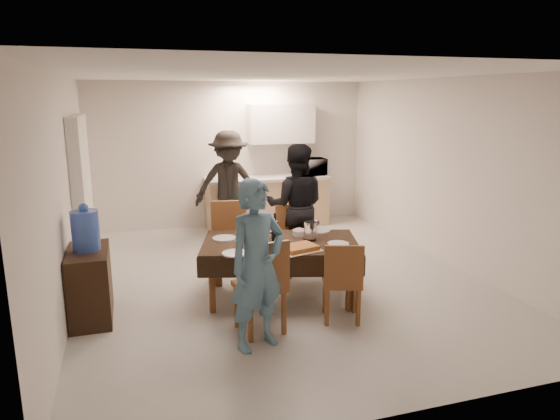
{
  "coord_description": "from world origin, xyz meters",
  "views": [
    {
      "loc": [
        -1.82,
        -5.91,
        2.36
      ],
      "look_at": [
        -0.09,
        -0.3,
        1.0
      ],
      "focal_mm": 32.0,
      "sensor_mm": 36.0,
      "label": 1
    }
  ],
  "objects_px": {
    "console": "(90,284)",
    "dining_table": "(280,244)",
    "person_near": "(257,265)",
    "person_far": "(296,206)",
    "microwave": "(310,167)",
    "wine_bottle": "(275,227)",
    "water_pitcher": "(310,231)",
    "savoury_tart": "(299,248)",
    "water_jug": "(85,231)",
    "person_kitchen": "(229,184)"
  },
  "relations": [
    {
      "from": "console",
      "to": "dining_table",
      "type": "bearing_deg",
      "value": -2.12
    },
    {
      "from": "person_near",
      "to": "person_far",
      "type": "relative_size",
      "value": 0.95
    },
    {
      "from": "microwave",
      "to": "person_near",
      "type": "height_order",
      "value": "person_near"
    },
    {
      "from": "wine_bottle",
      "to": "person_near",
      "type": "distance_m",
      "value": 1.21
    },
    {
      "from": "water_pitcher",
      "to": "savoury_tart",
      "type": "xyz_separation_m",
      "value": [
        -0.25,
        -0.33,
        -0.08
      ]
    },
    {
      "from": "person_far",
      "to": "microwave",
      "type": "bearing_deg",
      "value": -95.29
    },
    {
      "from": "water_jug",
      "to": "wine_bottle",
      "type": "height_order",
      "value": "water_jug"
    },
    {
      "from": "microwave",
      "to": "person_near",
      "type": "distance_m",
      "value": 4.84
    },
    {
      "from": "microwave",
      "to": "person_near",
      "type": "xyz_separation_m",
      "value": [
        -2.15,
        -4.33,
        -0.25
      ]
    },
    {
      "from": "wine_bottle",
      "to": "water_jug",
      "type": "bearing_deg",
      "value": 179.22
    },
    {
      "from": "dining_table",
      "to": "console",
      "type": "distance_m",
      "value": 2.12
    },
    {
      "from": "dining_table",
      "to": "microwave",
      "type": "distance_m",
      "value": 3.67
    },
    {
      "from": "water_pitcher",
      "to": "person_near",
      "type": "xyz_separation_m",
      "value": [
        -0.9,
        -1.0,
        0.01
      ]
    },
    {
      "from": "person_near",
      "to": "person_far",
      "type": "xyz_separation_m",
      "value": [
        1.1,
        2.1,
        0.05
      ]
    },
    {
      "from": "console",
      "to": "water_pitcher",
      "type": "bearing_deg",
      "value": -2.98
    },
    {
      "from": "person_near",
      "to": "wine_bottle",
      "type": "bearing_deg",
      "value": 44.89
    },
    {
      "from": "savoury_tart",
      "to": "person_far",
      "type": "bearing_deg",
      "value": 72.53
    },
    {
      "from": "dining_table",
      "to": "wine_bottle",
      "type": "distance_m",
      "value": 0.21
    },
    {
      "from": "dining_table",
      "to": "water_jug",
      "type": "bearing_deg",
      "value": -166.29
    },
    {
      "from": "console",
      "to": "person_kitchen",
      "type": "xyz_separation_m",
      "value": [
        2.08,
        2.75,
        0.51
      ]
    },
    {
      "from": "person_kitchen",
      "to": "dining_table",
      "type": "bearing_deg",
      "value": -89.5
    },
    {
      "from": "person_far",
      "to": "console",
      "type": "bearing_deg",
      "value": 39.96
    },
    {
      "from": "person_far",
      "to": "wine_bottle",
      "type": "bearing_deg",
      "value": 78.89
    },
    {
      "from": "console",
      "to": "person_kitchen",
      "type": "bearing_deg",
      "value": 52.89
    },
    {
      "from": "dining_table",
      "to": "person_near",
      "type": "bearing_deg",
      "value": -101.82
    },
    {
      "from": "dining_table",
      "to": "person_kitchen",
      "type": "bearing_deg",
      "value": 106.32
    },
    {
      "from": "microwave",
      "to": "person_kitchen",
      "type": "distance_m",
      "value": 1.69
    },
    {
      "from": "dining_table",
      "to": "water_pitcher",
      "type": "relative_size",
      "value": 9.0
    },
    {
      "from": "water_pitcher",
      "to": "person_near",
      "type": "bearing_deg",
      "value": -131.99
    },
    {
      "from": "wine_bottle",
      "to": "person_near",
      "type": "height_order",
      "value": "person_near"
    },
    {
      "from": "wine_bottle",
      "to": "dining_table",
      "type": "bearing_deg",
      "value": -45.0
    },
    {
      "from": "dining_table",
      "to": "savoury_tart",
      "type": "height_order",
      "value": "savoury_tart"
    },
    {
      "from": "water_pitcher",
      "to": "person_kitchen",
      "type": "distance_m",
      "value": 2.9
    },
    {
      "from": "console",
      "to": "person_far",
      "type": "bearing_deg",
      "value": 20.11
    },
    {
      "from": "water_jug",
      "to": "person_kitchen",
      "type": "xyz_separation_m",
      "value": [
        2.08,
        2.75,
        -0.08
      ]
    },
    {
      "from": "savoury_tart",
      "to": "person_kitchen",
      "type": "distance_m",
      "value": 3.21
    },
    {
      "from": "dining_table",
      "to": "person_kitchen",
      "type": "xyz_separation_m",
      "value": [
        -0.02,
        2.83,
        0.23
      ]
    },
    {
      "from": "console",
      "to": "microwave",
      "type": "height_order",
      "value": "microwave"
    },
    {
      "from": "wine_bottle",
      "to": "savoury_tart",
      "type": "relative_size",
      "value": 0.76
    },
    {
      "from": "microwave",
      "to": "person_near",
      "type": "bearing_deg",
      "value": 63.63
    },
    {
      "from": "dining_table",
      "to": "water_jug",
      "type": "xyz_separation_m",
      "value": [
        -2.1,
        0.08,
        0.31
      ]
    },
    {
      "from": "wine_bottle",
      "to": "microwave",
      "type": "distance_m",
      "value": 3.63
    },
    {
      "from": "microwave",
      "to": "person_kitchen",
      "type": "relative_size",
      "value": 0.31
    },
    {
      "from": "wine_bottle",
      "to": "water_pitcher",
      "type": "relative_size",
      "value": 1.5
    },
    {
      "from": "console",
      "to": "microwave",
      "type": "xyz_separation_m",
      "value": [
        3.7,
        3.2,
        0.68
      ]
    },
    {
      "from": "dining_table",
      "to": "savoury_tart",
      "type": "xyz_separation_m",
      "value": [
        0.1,
        -0.38,
        0.06
      ]
    },
    {
      "from": "console",
      "to": "microwave",
      "type": "relative_size",
      "value": 1.49
    },
    {
      "from": "microwave",
      "to": "dining_table",
      "type": "bearing_deg",
      "value": 64.04
    },
    {
      "from": "person_near",
      "to": "person_kitchen",
      "type": "xyz_separation_m",
      "value": [
        0.53,
        3.88,
        0.08
      ]
    },
    {
      "from": "person_near",
      "to": "water_jug",
      "type": "bearing_deg",
      "value": 123.37
    }
  ]
}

